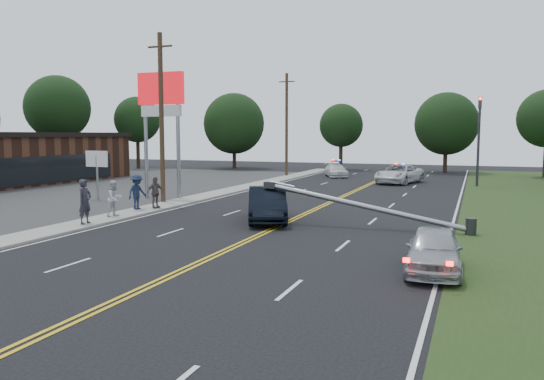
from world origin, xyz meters
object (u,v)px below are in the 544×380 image
at_px(emergency_b, 336,170).
at_px(bystander_d, 155,192).
at_px(pylon_sign, 161,105).
at_px(bystander_a, 85,202).
at_px(utility_pole_mid, 161,118).
at_px(waiting_sedan, 434,250).
at_px(emergency_a, 399,174).
at_px(fallen_streetlight, 376,208).
at_px(traffic_signal, 479,133).
at_px(bystander_c, 137,192).
at_px(utility_pole_far, 287,124).
at_px(bystander_b, 115,198).
at_px(small_sign, 97,163).
at_px(crashed_sedan, 267,204).

relative_size(emergency_b, bystander_d, 2.54).
xyz_separation_m(pylon_sign, bystander_a, (2.38, -10.03, -4.87)).
distance_m(utility_pole_mid, waiting_sedan, 19.98).
height_order(pylon_sign, waiting_sedan, pylon_sign).
height_order(pylon_sign, bystander_a, pylon_sign).
bearing_deg(waiting_sedan, pylon_sign, 140.90).
relative_size(waiting_sedan, emergency_a, 0.70).
height_order(fallen_streetlight, emergency_a, fallen_streetlight).
height_order(pylon_sign, emergency_b, pylon_sign).
height_order(pylon_sign, traffic_signal, pylon_sign).
bearing_deg(bystander_c, traffic_signal, -27.56).
distance_m(traffic_signal, waiting_sedan, 28.90).
height_order(utility_pole_far, bystander_d, utility_pole_far).
bearing_deg(bystander_b, bystander_d, 6.97).
distance_m(fallen_streetlight, waiting_sedan, 7.28).
xyz_separation_m(small_sign, bystander_b, (5.72, -5.73, -1.33)).
height_order(traffic_signal, utility_pole_mid, utility_pole_mid).
relative_size(emergency_a, emergency_b, 1.29).
distance_m(utility_pole_far, emergency_b, 6.57).
relative_size(small_sign, bystander_b, 1.76).
xyz_separation_m(bystander_b, bystander_c, (-0.41, 2.43, 0.05)).
bearing_deg(bystander_a, crashed_sedan, -59.22).
distance_m(crashed_sedan, bystander_b, 7.54).
bearing_deg(utility_pole_mid, bystander_c, -81.21).
xyz_separation_m(crashed_sedan, bystander_d, (-7.05, 1.20, 0.17)).
relative_size(utility_pole_mid, emergency_a, 1.77).
bearing_deg(emergency_a, crashed_sedan, -83.26).
height_order(waiting_sedan, bystander_a, bystander_a).
xyz_separation_m(pylon_sign, utility_pole_mid, (1.30, -2.00, -0.91)).
distance_m(small_sign, emergency_a, 24.64).
relative_size(utility_pole_mid, waiting_sedan, 2.53).
bearing_deg(bystander_c, emergency_b, 2.17).
bearing_deg(pylon_sign, traffic_signal, 40.39).
bearing_deg(pylon_sign, small_sign, -150.26).
xyz_separation_m(small_sign, fallen_streetlight, (18.19, -4.00, -1.41)).
relative_size(pylon_sign, emergency_a, 1.41).
height_order(traffic_signal, waiting_sedan, traffic_signal).
xyz_separation_m(traffic_signal, crashed_sedan, (-9.30, -21.76, -3.39)).
bearing_deg(small_sign, bystander_b, -45.05).
bearing_deg(bystander_a, bystander_c, 6.73).
distance_m(utility_pole_far, waiting_sedan, 36.77).
bearing_deg(utility_pole_far, crashed_sedan, -72.35).
relative_size(utility_pole_mid, crashed_sedan, 2.02).
relative_size(utility_pole_far, crashed_sedan, 2.02).
height_order(pylon_sign, utility_pole_mid, utility_pole_mid).
distance_m(pylon_sign, bystander_c, 7.47).
distance_m(utility_pole_mid, utility_pole_far, 22.00).
xyz_separation_m(pylon_sign, small_sign, (-3.50, -2.00, -3.66)).
bearing_deg(bystander_d, fallen_streetlight, -75.71).
height_order(fallen_streetlight, utility_pole_mid, utility_pole_mid).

